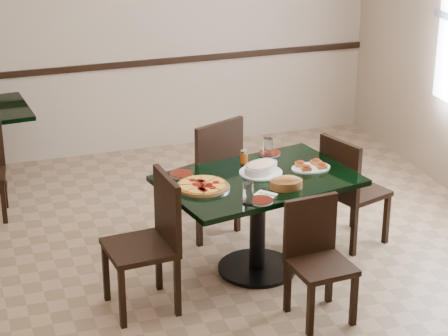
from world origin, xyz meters
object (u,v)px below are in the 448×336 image
object	(u,v)px
chair_far	(210,170)
pepperoni_pizza	(202,186)
lasagna_casserole	(261,167)
bread_basket	(286,183)
main_table	(258,201)
chair_near	(316,253)
chair_right	(348,186)
chair_left	(152,235)
bruschetta_platter	(311,166)

from	to	relation	value
chair_far	pepperoni_pizza	distance (m)	0.83
lasagna_casserole	bread_basket	size ratio (longest dim) A/B	1.32
main_table	chair_far	distance (m)	0.71
bread_basket	chair_near	bearing A→B (deg)	-76.04
bread_basket	chair_right	bearing A→B (deg)	39.39
chair_near	lasagna_casserole	world-z (taller)	lasagna_casserole
chair_right	bread_basket	bearing A→B (deg)	102.02
lasagna_casserole	bread_basket	bearing A→B (deg)	-102.66
pepperoni_pizza	main_table	bearing A→B (deg)	6.49
chair_left	pepperoni_pizza	size ratio (longest dim) A/B	2.47
main_table	lasagna_casserole	size ratio (longest dim) A/B	4.50
chair_near	chair_right	xyz separation A→B (m)	(0.66, 0.87, 0.04)
main_table	pepperoni_pizza	distance (m)	0.48
main_table	bruschetta_platter	world-z (taller)	bruschetta_platter
lasagna_casserole	chair_right	bearing A→B (deg)	-17.70
pepperoni_pizza	bread_basket	size ratio (longest dim) A/B	1.53
chair_far	chair_left	xyz separation A→B (m)	(-0.71, -0.94, -0.02)
chair_far	chair_right	size ratio (longest dim) A/B	1.10
pepperoni_pizza	chair_far	bearing A→B (deg)	68.85
chair_near	lasagna_casserole	xyz separation A→B (m)	(-0.11, 0.77, 0.34)
main_table	chair_near	world-z (taller)	chair_near
bread_basket	bruschetta_platter	size ratio (longest dim) A/B	0.85
chair_far	chair_right	bearing A→B (deg)	129.47
chair_far	bread_basket	xyz separation A→B (m)	(0.27, -0.93, 0.23)
chair_right	bruschetta_platter	xyz separation A→B (m)	(-0.39, -0.14, 0.27)
chair_near	pepperoni_pizza	size ratio (longest dim) A/B	2.13
chair_right	chair_near	bearing A→B (deg)	124.21
chair_right	lasagna_casserole	distance (m)	0.83
chair_left	bruschetta_platter	world-z (taller)	chair_left
main_table	chair_far	xyz separation A→B (m)	(-0.15, 0.70, -0.01)
main_table	lasagna_casserole	xyz separation A→B (m)	(0.05, 0.08, 0.23)
chair_right	chair_left	distance (m)	1.73
chair_far	bread_basket	bearing A→B (deg)	83.38
chair_far	pepperoni_pizza	xyz separation A→B (m)	(-0.29, -0.75, 0.21)
chair_near	chair_left	xyz separation A→B (m)	(-1.02, 0.44, 0.08)
chair_far	chair_near	world-z (taller)	chair_far
chair_near	bread_basket	world-z (taller)	bread_basket
chair_right	bread_basket	world-z (taller)	chair_right
main_table	bread_basket	world-z (taller)	bread_basket
chair_far	lasagna_casserole	xyz separation A→B (m)	(0.20, -0.62, 0.24)
bread_basket	bruschetta_platter	xyz separation A→B (m)	(0.31, 0.27, -0.02)
chair_far	lasagna_casserole	world-z (taller)	chair_far
chair_near	bruschetta_platter	xyz separation A→B (m)	(0.27, 0.73, 0.31)
chair_near	bread_basket	bearing A→B (deg)	90.42
chair_near	chair_right	distance (m)	1.09
chair_left	bread_basket	bearing A→B (deg)	85.94
chair_near	chair_right	bearing A→B (deg)	48.05
pepperoni_pizza	chair_right	bearing A→B (deg)	10.53
chair_left	chair_near	bearing A→B (deg)	61.67
chair_near	main_table	bearing A→B (deg)	98.30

